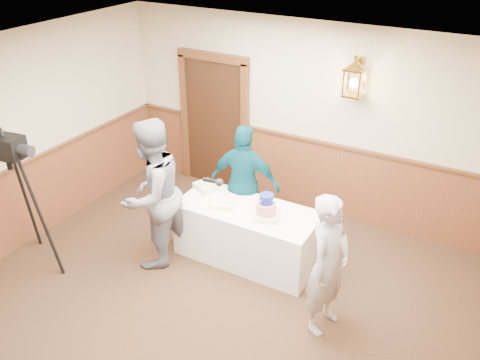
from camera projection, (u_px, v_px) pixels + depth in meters
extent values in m
plane|color=#321E13|center=(172.00, 360.00, 5.19)|extent=(7.00, 7.00, 0.00)
cube|color=beige|center=(312.00, 121.00, 7.21)|extent=(6.00, 0.02, 2.80)
cube|color=white|center=(148.00, 98.00, 3.86)|extent=(6.00, 7.00, 0.02)
cube|color=brown|center=(307.00, 174.00, 7.60)|extent=(5.98, 0.04, 1.10)
cube|color=#502B15|center=(310.00, 140.00, 7.31)|extent=(5.98, 0.07, 0.04)
cube|color=black|center=(215.00, 124.00, 8.03)|extent=(1.00, 0.06, 2.10)
cube|color=white|center=(248.00, 233.00, 6.54)|extent=(1.80, 0.80, 0.75)
cube|color=beige|center=(266.00, 215.00, 6.16)|extent=(0.40, 0.40, 0.06)
cylinder|color=red|center=(266.00, 208.00, 6.11)|extent=(0.25, 0.25, 0.14)
cylinder|color=navy|center=(266.00, 199.00, 6.05)|extent=(0.17, 0.17, 0.11)
cube|color=#E7E38A|center=(222.00, 204.00, 6.39)|extent=(0.34, 0.30, 0.06)
cube|color=#BAE3A0|center=(206.00, 187.00, 6.78)|extent=(0.38, 0.35, 0.07)
imported|color=slate|center=(152.00, 195.00, 6.22)|extent=(0.79, 0.99, 1.95)
cylinder|color=black|center=(211.00, 181.00, 5.40)|extent=(0.23, 0.10, 0.09)
sphere|color=black|center=(219.00, 183.00, 5.31)|extent=(0.08, 0.08, 0.08)
imported|color=#A5A4A9|center=(328.00, 265.00, 5.25)|extent=(0.48, 0.65, 1.63)
imported|color=#08404E|center=(245.00, 184.00, 6.77)|extent=(1.02, 0.55, 1.65)
cube|color=black|center=(5.00, 147.00, 5.77)|extent=(0.47, 0.30, 0.26)
cylinder|color=black|center=(25.00, 150.00, 5.68)|extent=(0.19, 0.16, 0.13)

